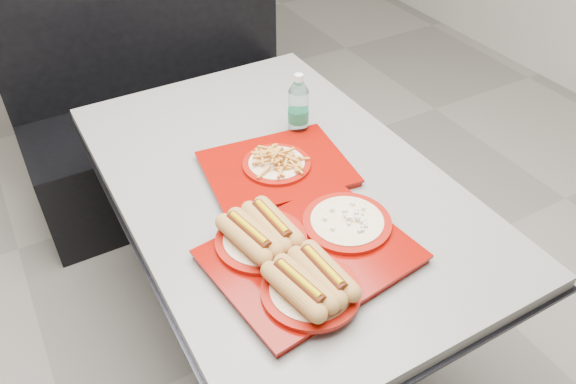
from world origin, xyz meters
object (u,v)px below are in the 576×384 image
booth_bench (167,110)px  water_bottle (298,109)px  tray_far (277,166)px  diner_table (279,219)px  tray_near (304,252)px

booth_bench → water_bottle: booth_bench is taller
booth_bench → tray_far: booth_bench is taller
tray_far → water_bottle: bearing=42.6°
diner_table → booth_bench: booth_bench is taller
tray_near → booth_bench: bearing=85.6°
diner_table → tray_near: (-0.11, -0.33, 0.20)m
booth_bench → tray_near: 1.48m
tray_near → tray_far: size_ratio=1.15×
tray_near → water_bottle: size_ratio=2.42×
booth_bench → water_bottle: bearing=-79.4°
diner_table → tray_near: 0.40m
tray_far → booth_bench: bearing=90.6°
water_bottle → diner_table: bearing=-133.9°
diner_table → tray_near: size_ratio=2.72×
diner_table → tray_far: tray_far is taller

